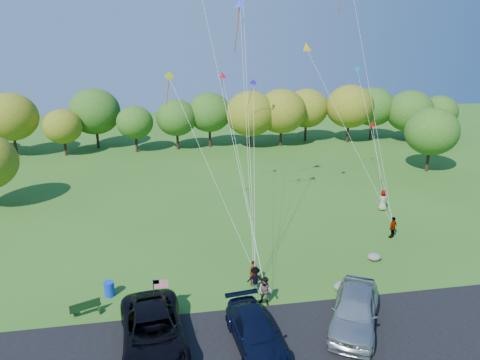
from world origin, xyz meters
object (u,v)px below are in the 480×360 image
Objects in this scene: minivan_dark at (153,332)px; flyer_c at (255,279)px; flyer_a at (254,273)px; flyer_b at (265,291)px; park_bench at (86,308)px; trash_barrel at (109,289)px; flyer_d at (393,227)px; minivan_navy at (255,332)px; flyer_e at (383,200)px; minivan_silver at (355,310)px.

minivan_dark reaches higher than flyer_c.
flyer_b is at bearing -95.83° from flyer_a.
park_bench is (-10.21, 0.69, -0.40)m from flyer_b.
flyer_d is at bearing 12.46° from trash_barrel.
trash_barrel is (1.08, 1.78, -0.03)m from park_bench.
trash_barrel reaches higher than park_bench.
park_bench is 1.74× the size of trash_barrel.
minivan_navy is at bearing -13.80° from minivan_dark.
minivan_dark is at bearing 40.62° from flyer_c.
flyer_a reaches higher than flyer_c.
flyer_c reaches higher than park_bench.
flyer_a is 17.24m from flyer_e.
flyer_a is 0.89× the size of flyer_b.
flyer_d reaches higher than flyer_c.
flyer_d is at bearing -5.76° from park_bench.
flyer_a reaches higher than trash_barrel.
minivan_navy reaches higher than park_bench.
flyer_b is 0.94× the size of flyer_e.
minivan_dark reaches higher than flyer_d.
park_bench is at bearing 10.71° from flyer_c.
flyer_b is at bearing 105.04° from flyer_c.
park_bench is (-9.99, -1.63, -0.31)m from flyer_a.
flyer_e reaches higher than park_bench.
flyer_b reaches higher than trash_barrel.
flyer_b reaches higher than flyer_a.
flyer_b reaches higher than flyer_d.
minivan_navy is 5.05m from flyer_c.
flyer_b is at bearing 16.57° from minivan_dark.
flyer_d reaches higher than park_bench.
flyer_e reaches higher than minivan_dark.
trash_barrel is (-7.87, 5.82, -0.37)m from minivan_navy.
minivan_navy is 9.79m from trash_barrel.
flyer_d is 22.95m from park_bench.
flyer_c is 8.91m from trash_barrel.
park_bench is (-22.03, -6.41, -0.37)m from flyer_d.
minivan_silver is at bearing -21.25° from trash_barrel.
minivan_dark is 25.13m from flyer_e.
trash_barrel is (-8.86, 0.87, -0.33)m from flyer_c.
flyer_a is at bearing 160.90° from minivan_silver.
minivan_silver is 12.39m from flyer_d.
minivan_navy is 2.97× the size of flyer_b.
flyer_a is at bearing 57.15° from flyer_e.
minivan_dark is 5.14m from minivan_navy.
minivan_dark is at bearing -61.63° from trash_barrel.
flyer_a is 2.33m from flyer_b.
flyer_c is at bearing 58.92° from flyer_e.
minivan_silver is at bearing 79.41° from flyer_e.
minivan_silver is at bearing 141.90° from flyer_c.
park_bench is at bearing 177.99° from flyer_a.
flyer_d reaches higher than trash_barrel.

